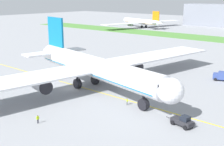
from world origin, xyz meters
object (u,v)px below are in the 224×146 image
object	(u,v)px
ground_crew_wingwalker_port	(38,118)
service_truck_fuel_bowser	(224,76)
pushback_tug	(183,121)
ground_crew_marshaller_front	(127,101)
parked_airliner_far_left	(142,22)
airliner_foreground	(92,67)

from	to	relation	value
ground_crew_wingwalker_port	service_truck_fuel_bowser	distance (m)	56.75
pushback_tug	ground_crew_marshaller_front	bearing A→B (deg)	172.26
parked_airliner_far_left	ground_crew_wingwalker_port	bearing A→B (deg)	-61.72
airliner_foreground	ground_crew_marshaller_front	size ratio (longest dim) A/B	57.78
pushback_tug	ground_crew_marshaller_front	world-z (taller)	pushback_tug
airliner_foreground	parked_airliner_far_left	world-z (taller)	airliner_foreground
ground_crew_marshaller_front	parked_airliner_far_left	xyz separation A→B (m)	(-94.77, 142.90, 3.59)
ground_crew_marshaller_front	service_truck_fuel_bowser	size ratio (longest dim) A/B	0.26
pushback_tug	service_truck_fuel_bowser	size ratio (longest dim) A/B	1.02
pushback_tug	ground_crew_wingwalker_port	bearing A→B (deg)	-142.21
pushback_tug	ground_crew_wingwalker_port	world-z (taller)	pushback_tug
ground_crew_wingwalker_port	parked_airliner_far_left	bearing A→B (deg)	118.28
ground_crew_marshaller_front	parked_airliner_far_left	distance (m)	171.51
airliner_foreground	service_truck_fuel_bowser	size ratio (longest dim) A/B	15.28
service_truck_fuel_bowser	parked_airliner_far_left	world-z (taller)	parked_airliner_far_left
airliner_foreground	pushback_tug	bearing A→B (deg)	-10.68
airliner_foreground	service_truck_fuel_bowser	xyz separation A→B (m)	(24.36, 30.99, -4.70)
ground_crew_wingwalker_port	parked_airliner_far_left	xyz separation A→B (m)	(-87.41, 162.46, 3.54)
ground_crew_marshaller_front	parked_airliner_far_left	world-z (taller)	parked_airliner_far_left
pushback_tug	ground_crew_marshaller_front	distance (m)	15.33
airliner_foreground	ground_crew_wingwalker_port	xyz separation A→B (m)	(7.23, -23.11, -5.13)
airliner_foreground	service_truck_fuel_bowser	bearing A→B (deg)	51.82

